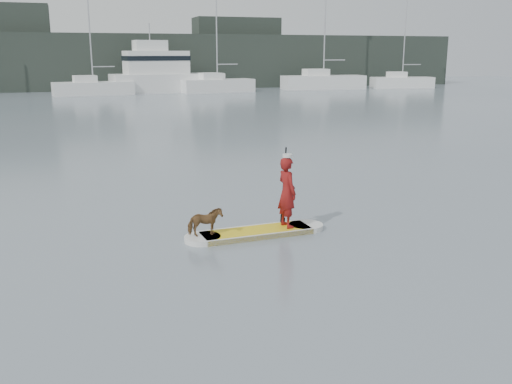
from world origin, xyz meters
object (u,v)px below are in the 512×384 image
object	(u,v)px
paddleboard	(256,232)
sailboat_e	(217,85)
sailboat_d	(93,87)
sailboat_g	(402,81)
dog	(205,222)
motor_yacht_a	(163,73)
paddler	(287,192)
sailboat_f	(323,80)

from	to	relation	value
paddleboard	sailboat_e	bearing A→B (deg)	73.84
sailboat_d	sailboat_g	size ratio (longest dim) A/B	0.96
dog	motor_yacht_a	xyz separation A→B (m)	(6.83, 48.26, 1.50)
paddler	sailboat_f	size ratio (longest dim) A/B	0.12
sailboat_f	motor_yacht_a	bearing A→B (deg)	-179.10
dog	paddleboard	bearing A→B (deg)	-89.32
sailboat_e	motor_yacht_a	world-z (taller)	sailboat_e
paddleboard	motor_yacht_a	bearing A→B (deg)	80.41
sailboat_g	sailboat_d	bearing A→B (deg)	-169.58
paddleboard	paddler	bearing A→B (deg)	0.00
sailboat_f	sailboat_g	distance (m)	9.54
paddleboard	paddler	world-z (taller)	paddler
sailboat_d	motor_yacht_a	size ratio (longest dim) A/B	0.94
sailboat_e	sailboat_f	size ratio (longest dim) A/B	0.78
paddleboard	sailboat_g	xyz separation A→B (m)	(33.02, 46.77, 0.73)
sailboat_e	sailboat_g	world-z (taller)	sailboat_g
sailboat_d	sailboat_g	bearing A→B (deg)	-6.91
paddleboard	sailboat_d	xyz separation A→B (m)	(-1.46, 46.21, 0.73)
sailboat_g	dog	bearing A→B (deg)	-116.65
paddler	sailboat_e	world-z (taller)	sailboat_e
paddleboard	sailboat_g	size ratio (longest dim) A/B	0.29
sailboat_d	paddler	bearing A→B (deg)	-95.09
sailboat_f	sailboat_d	bearing A→B (deg)	-174.26
sailboat_f	motor_yacht_a	xyz separation A→B (m)	(-17.91, 0.32, 0.99)
paddler	paddleboard	bearing A→B (deg)	83.32
sailboat_e	sailboat_f	xyz separation A→B (m)	(12.62, 1.43, 0.16)
sailboat_d	sailboat_f	world-z (taller)	sailboat_f
sailboat_e	paddler	bearing A→B (deg)	-109.40
sailboat_g	sailboat_e	bearing A→B (deg)	-169.66
dog	sailboat_f	world-z (taller)	sailboat_f
paddler	sailboat_e	bearing A→B (deg)	-21.98
sailboat_e	sailboat_g	size ratio (longest dim) A/B	0.95
dog	motor_yacht_a	distance (m)	48.76
sailboat_g	motor_yacht_a	bearing A→B (deg)	-173.49
sailboat_d	sailboat_g	distance (m)	34.49
sailboat_d	sailboat_e	size ratio (longest dim) A/B	1.01
paddleboard	paddler	distance (m)	1.15
sailboat_e	sailboat_d	bearing A→B (deg)	174.05
dog	sailboat_d	bearing A→B (deg)	-1.90
paddleboard	dog	size ratio (longest dim) A/B	4.45
paddler	sailboat_g	xyz separation A→B (m)	(32.27, 46.73, -0.14)
sailboat_d	dog	bearing A→B (deg)	-97.49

